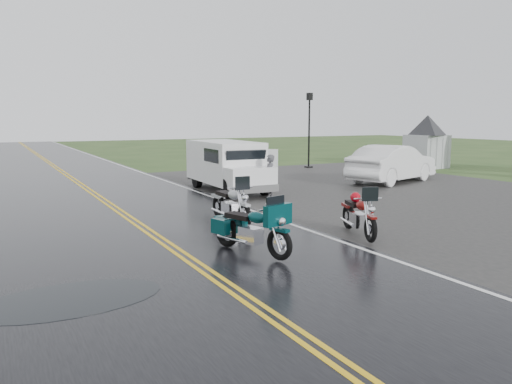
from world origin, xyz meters
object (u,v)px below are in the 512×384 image
motorcycle_red (371,218)px  lamp_post_far_right (309,130)px  van_white (226,171)px  person_at_van (269,177)px  visitor_center (427,128)px  sedan_white (392,164)px  motorcycle_teal (280,231)px  motorcycle_silver (244,206)px

motorcycle_red → lamp_post_far_right: size_ratio=0.48×
van_white → person_at_van: size_ratio=3.30×
visitor_center → lamp_post_far_right: visitor_center is taller
visitor_center → sedan_white: 8.35m
lamp_post_far_right → motorcycle_teal: bearing=-126.0°
sedan_white → motorcycle_teal: bearing=110.7°
person_at_van → motorcycle_teal: bearing=19.8°
motorcycle_red → van_white: bearing=110.8°
visitor_center → van_white: 16.68m
van_white → motorcycle_teal: bearing=-105.3°
sedan_white → lamp_post_far_right: lamp_post_far_right is taller
motorcycle_red → sedan_white: 12.26m
motorcycle_red → sedan_white: bearing=64.2°
van_white → lamp_post_far_right: lamp_post_far_right is taller
motorcycle_red → motorcycle_teal: (-2.69, -0.27, 0.03)m
sedan_white → motorcycle_silver: bearing=101.5°
visitor_center → sedan_white: bearing=-147.5°
person_at_van → sedan_white: bearing=147.9°
sedan_white → van_white: bearing=77.5°
motorcycle_teal → van_white: van_white is taller
person_at_van → motorcycle_silver: bearing=11.7°
motorcycle_teal → person_at_van: 8.60m
lamp_post_far_right → van_white: bearing=-138.4°
person_at_van → sedan_white: size_ratio=0.31×
motorcycle_teal → lamp_post_far_right: (11.98, 16.51, 1.60)m
motorcycle_teal → visitor_center: bearing=19.5°
visitor_center → motorcycle_red: (-15.70, -12.97, -1.75)m
motorcycle_red → sedan_white: sedan_white is taller
visitor_center → motorcycle_red: size_ratio=7.23×
motorcycle_red → van_white: (-0.12, 7.87, 0.40)m
motorcycle_teal → sedan_white: bearing=21.3°
visitor_center → motorcycle_silver: bearing=-149.9°
sedan_white → person_at_van: bearing=82.8°
visitor_center → motorcycle_teal: visitor_center is taller
motorcycle_teal → van_white: (2.56, 8.14, 0.37)m
van_white → person_at_van: van_white is taller
motorcycle_red → lamp_post_far_right: lamp_post_far_right is taller
motorcycle_red → van_white: 7.88m
visitor_center → person_at_van: bearing=-158.4°
visitor_center → person_at_van: visitor_center is taller
motorcycle_teal → lamp_post_far_right: 20.46m
van_white → motorcycle_silver: bearing=-107.7°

